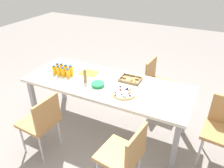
{
  "coord_description": "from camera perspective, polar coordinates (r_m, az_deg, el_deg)",
  "views": [
    {
      "loc": [
        1.19,
        -2.25,
        2.18
      ],
      "look_at": [
        0.1,
        -0.03,
        0.76
      ],
      "focal_mm": 35.3,
      "sensor_mm": 36.0,
      "label": 1
    }
  ],
  "objects": [
    {
      "name": "plate_stack",
      "position": [
        2.85,
        -3.7,
        -0.11
      ],
      "size": [
        0.18,
        0.18,
        0.04
      ],
      "color": "#1E8C4C",
      "rests_on": "party_table"
    },
    {
      "name": "ground_plane",
      "position": [
        3.35,
        -1.32,
        -10.8
      ],
      "size": [
        12.0,
        12.0,
        0.0
      ],
      "primitive_type": "plane",
      "color": "gray"
    },
    {
      "name": "chair_far_right",
      "position": [
        3.55,
        11.52,
        0.88
      ],
      "size": [
        0.43,
        0.43,
        0.83
      ],
      "rotation": [
        0.0,
        0.0,
        -1.66
      ],
      "color": "#B7844C",
      "rests_on": "ground_plane"
    },
    {
      "name": "juice_bottle_1",
      "position": [
        3.17,
        -13.65,
        3.34
      ],
      "size": [
        0.06,
        0.06,
        0.15
      ],
      "color": "#FAB014",
      "rests_on": "party_table"
    },
    {
      "name": "juice_bottle_7",
      "position": [
        3.14,
        -10.61,
        3.46
      ],
      "size": [
        0.06,
        0.06,
        0.15
      ],
      "color": "#FBB014",
      "rests_on": "party_table"
    },
    {
      "name": "paper_folder",
      "position": [
        3.19,
        -6.07,
        2.86
      ],
      "size": [
        0.28,
        0.23,
        0.01
      ],
      "primitive_type": "cube",
      "rotation": [
        0.0,
        0.0,
        0.1
      ],
      "color": "yellow",
      "rests_on": "party_table"
    },
    {
      "name": "chair_near_left",
      "position": [
        2.79,
        -17.73,
        -8.98
      ],
      "size": [
        0.43,
        0.43,
        0.83
      ],
      "rotation": [
        0.0,
        0.0,
        1.5
      ],
      "color": "#B7844C",
      "rests_on": "ground_plane"
    },
    {
      "name": "juice_bottle_6",
      "position": [
        3.18,
        -11.81,
        3.65
      ],
      "size": [
        0.06,
        0.06,
        0.15
      ],
      "color": "#F8AD14",
      "rests_on": "party_table"
    },
    {
      "name": "fruit_pizza",
      "position": [
        2.69,
        3.07,
        -2.27
      ],
      "size": [
        0.31,
        0.31,
        0.05
      ],
      "color": "tan",
      "rests_on": "party_table"
    },
    {
      "name": "cardboard_tube",
      "position": [
        2.92,
        -7.01,
        2.11
      ],
      "size": [
        0.04,
        0.04,
        0.19
      ],
      "primitive_type": "cylinder",
      "color": "#9E7A56",
      "rests_on": "party_table"
    },
    {
      "name": "juice_bottle_0",
      "position": [
        3.22,
        -14.72,
        3.5
      ],
      "size": [
        0.06,
        0.06,
        0.13
      ],
      "color": "#FAAD14",
      "rests_on": "party_table"
    },
    {
      "name": "napkin_stack",
      "position": [
        2.79,
        10.81,
        -1.66
      ],
      "size": [
        0.15,
        0.15,
        0.01
      ],
      "primitive_type": "cube",
      "color": "white",
      "rests_on": "party_table"
    },
    {
      "name": "juice_bottle_4",
      "position": [
        3.28,
        -13.84,
        4.1
      ],
      "size": [
        0.06,
        0.06,
        0.14
      ],
      "color": "#FAAF14",
      "rests_on": "party_table"
    },
    {
      "name": "juice_bottle_3",
      "position": [
        3.09,
        -11.37,
        2.72
      ],
      "size": [
        0.05,
        0.05,
        0.14
      ],
      "color": "#F8AF14",
      "rests_on": "party_table"
    },
    {
      "name": "chair_end",
      "position": [
        2.87,
        26.87,
        -9.85
      ],
      "size": [
        0.44,
        0.44,
        0.83
      ],
      "rotation": [
        0.0,
        0.0,
        3.05
      ],
      "color": "#B7844C",
      "rests_on": "ground_plane"
    },
    {
      "name": "chair_near_right",
      "position": [
        2.29,
        3.39,
        -17.58
      ],
      "size": [
        0.45,
        0.45,
        0.83
      ],
      "rotation": [
        0.0,
        0.0,
        1.44
      ],
      "color": "#B7844C",
      "rests_on": "ground_plane"
    },
    {
      "name": "party_table",
      "position": [
        2.96,
        -1.47,
        -0.75
      ],
      "size": [
        2.24,
        0.85,
        0.74
      ],
      "color": "silver",
      "rests_on": "ground_plane"
    },
    {
      "name": "juice_bottle_5",
      "position": [
        3.23,
        -12.88,
        3.92
      ],
      "size": [
        0.05,
        0.05,
        0.15
      ],
      "color": "#F8AB14",
      "rests_on": "party_table"
    },
    {
      "name": "juice_bottle_2",
      "position": [
        3.14,
        -12.58,
        3.07
      ],
      "size": [
        0.06,
        0.06,
        0.14
      ],
      "color": "#F9AC14",
      "rests_on": "party_table"
    },
    {
      "name": "snack_tray",
      "position": [
        2.98,
        4.86,
        1.17
      ],
      "size": [
        0.28,
        0.22,
        0.04
      ],
      "color": "olive",
      "rests_on": "party_table"
    }
  ]
}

